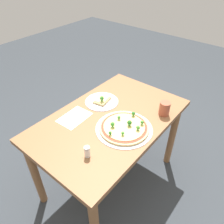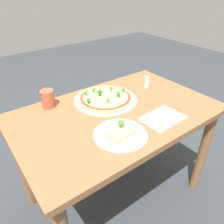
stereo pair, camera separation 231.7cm
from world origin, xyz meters
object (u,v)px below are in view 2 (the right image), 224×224
Objects in this scene: dining_table at (117,126)px; pizza_tray_slice at (120,133)px; condiment_shaker at (147,82)px; drinking_cup at (48,99)px; pizza_tray_whole at (105,98)px.

dining_table is 0.25m from pizza_tray_slice.
drinking_cup is at bearing 166.50° from condiment_shaker.
pizza_tray_whole is at bearing 66.08° from pizza_tray_slice.
pizza_tray_whole is (0.03, 0.15, 0.12)m from dining_table.
condiment_shaker is at bearing -13.50° from drinking_cup.
drinking_cup is (-0.17, 0.47, 0.04)m from pizza_tray_slice.
dining_table is 11.03× the size of drinking_cup.
pizza_tray_slice reaches higher than dining_table.
drinking_cup reaches higher than pizza_tray_slice.
drinking_cup is at bearing 110.05° from pizza_tray_slice.
condiment_shaker is at bearing -4.33° from pizza_tray_whole.
dining_table is 0.41m from condiment_shaker.
dining_table is 0.19m from pizza_tray_whole.
pizza_tray_slice is at bearing -123.68° from dining_table.
condiment_shaker is (0.36, 0.12, 0.15)m from dining_table.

